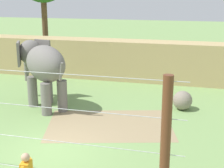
{
  "coord_description": "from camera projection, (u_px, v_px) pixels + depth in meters",
  "views": [
    {
      "loc": [
        4.97,
        -10.06,
        5.52
      ],
      "look_at": [
        1.09,
        4.46,
        1.4
      ],
      "focal_mm": 53.59,
      "sensor_mm": 36.0,
      "label": 1
    }
  ],
  "objects": [
    {
      "name": "cable_fence",
      "position": [
        12.0,
        128.0,
        9.37
      ],
      "size": [
        9.59,
        0.26,
        3.66
      ],
      "color": "brown",
      "rests_on": "ground"
    },
    {
      "name": "elephant",
      "position": [
        43.0,
        65.0,
        16.19
      ],
      "size": [
        3.75,
        3.39,
        3.19
      ],
      "color": "slate",
      "rests_on": "ground"
    },
    {
      "name": "ground_plane",
      "position": [
        51.0,
        151.0,
        12.07
      ],
      "size": [
        120.0,
        120.0,
        0.0
      ],
      "primitive_type": "plane",
      "color": "#759956"
    },
    {
      "name": "dirt_patch",
      "position": [
        110.0,
        125.0,
        14.44
      ],
      "size": [
        6.07,
        4.93,
        0.01
      ],
      "primitive_type": "cube",
      "rotation": [
        0.0,
        0.0,
        0.27
      ],
      "color": "#937F5B",
      "rests_on": "ground"
    },
    {
      "name": "enrichment_ball",
      "position": [
        183.0,
        100.0,
        16.21
      ],
      "size": [
        0.94,
        0.94,
        0.94
      ],
      "primitive_type": "sphere",
      "color": "gray",
      "rests_on": "ground"
    },
    {
      "name": "embankment_wall",
      "position": [
        121.0,
        60.0,
        21.9
      ],
      "size": [
        36.0,
        1.8,
        2.54
      ],
      "primitive_type": "cube",
      "color": "tan",
      "rests_on": "ground"
    }
  ]
}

